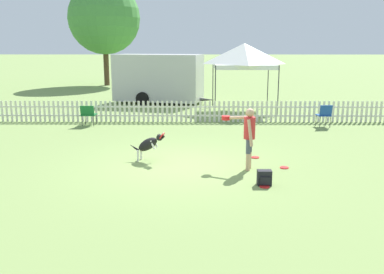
{
  "coord_description": "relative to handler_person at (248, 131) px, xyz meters",
  "views": [
    {
      "loc": [
        0.39,
        -10.58,
        3.06
      ],
      "look_at": [
        0.29,
        0.11,
        0.73
      ],
      "focal_mm": 40.0,
      "sensor_mm": 36.0,
      "label": 1
    }
  ],
  "objects": [
    {
      "name": "equipment_trailer",
      "position": [
        -3.23,
        12.23,
        0.38
      ],
      "size": [
        5.36,
        2.95,
        2.54
      ],
      "rotation": [
        0.0,
        0.0,
        -0.22
      ],
      "color": "#B7B7B7",
      "rests_on": "ground_plane"
    },
    {
      "name": "leaping_dog",
      "position": [
        -2.52,
        0.72,
        -0.49
      ],
      "size": [
        1.02,
        0.48,
        0.81
      ],
      "rotation": [
        0.0,
        0.0,
        -1.85
      ],
      "color": "black",
      "rests_on": "ground_plane"
    },
    {
      "name": "ground_plane",
      "position": [
        -1.67,
        0.28,
        -0.96
      ],
      "size": [
        240.0,
        240.0,
        0.0
      ],
      "primitive_type": "plane",
      "color": "olive"
    },
    {
      "name": "handler_person",
      "position": [
        0.0,
        0.0,
        0.0
      ],
      "size": [
        0.84,
        0.82,
        1.54
      ],
      "rotation": [
        0.0,
        0.0,
        1.29
      ],
      "color": "tan",
      "rests_on": "ground_plane"
    },
    {
      "name": "picket_fence",
      "position": [
        -1.67,
        6.61,
        -0.53
      ],
      "size": [
        19.53,
        0.04,
        0.85
      ],
      "color": "silver",
      "rests_on": "ground_plane"
    },
    {
      "name": "tree_left_grove",
      "position": [
        -8.03,
        22.24,
        3.96
      ],
      "size": [
        5.28,
        5.28,
        7.58
      ],
      "color": "#4C3823",
      "rests_on": "ground_plane"
    },
    {
      "name": "folding_chair_center",
      "position": [
        3.56,
        5.59,
        -0.45
      ],
      "size": [
        0.51,
        0.53,
        0.85
      ],
      "rotation": [
        0.0,
        0.0,
        3.25
      ],
      "color": "#333338",
      "rests_on": "ground_plane"
    },
    {
      "name": "frisbee_midfield",
      "position": [
        0.96,
        0.09,
        -0.95
      ],
      "size": [
        0.22,
        0.22,
        0.02
      ],
      "color": "red",
      "rests_on": "ground_plane"
    },
    {
      "name": "backpack_on_grass",
      "position": [
        0.24,
        -1.25,
        -0.79
      ],
      "size": [
        0.31,
        0.24,
        0.34
      ],
      "color": "black",
      "rests_on": "ground_plane"
    },
    {
      "name": "canopy_tent_main",
      "position": [
        0.93,
        9.57,
        1.58
      ],
      "size": [
        2.77,
        2.77,
        3.11
      ],
      "color": "#333338",
      "rests_on": "ground_plane"
    },
    {
      "name": "frisbee_near_dog",
      "position": [
        0.23,
        -1.39,
        -0.95
      ],
      "size": [
        0.22,
        0.22,
        0.02
      ],
      "color": "red",
      "rests_on": "ground_plane"
    },
    {
      "name": "folding_chair_blue_left",
      "position": [
        -5.4,
        5.82,
        -0.49
      ],
      "size": [
        0.53,
        0.55,
        0.79
      ],
      "rotation": [
        0.0,
        0.0,
        3.12
      ],
      "color": "#333338",
      "rests_on": "ground_plane"
    },
    {
      "name": "frisbee_near_handler",
      "position": [
        0.36,
        1.08,
        -0.95
      ],
      "size": [
        0.22,
        0.22,
        0.02
      ],
      "color": "red",
      "rests_on": "ground_plane"
    }
  ]
}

